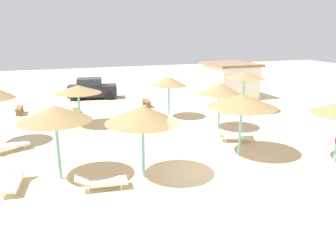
{
  "coord_description": "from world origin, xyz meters",
  "views": [
    {
      "loc": [
        -5.36,
        -12.3,
        5.84
      ],
      "look_at": [
        0.0,
        3.0,
        1.2
      ],
      "focal_mm": 37.15,
      "sensor_mm": 36.0,
      "label": 1
    }
  ],
  "objects_px": {
    "lounger_2": "(234,136)",
    "bench_1": "(77,112)",
    "lounger_0": "(161,120)",
    "parasol_7": "(78,89)",
    "parasol_2": "(242,101)",
    "lounger_4": "(100,182)",
    "bench_2": "(19,109)",
    "lounger_3": "(7,146)",
    "parasol_6": "(220,88)",
    "lounger_1": "(12,180)",
    "parasol_1": "(55,113)",
    "parked_car": "(92,89)",
    "parasol_0": "(169,81)",
    "parasol_5": "(245,75)",
    "bench_0": "(146,102)",
    "beach_cabana": "(230,80)",
    "parasol_4": "(143,114)"
  },
  "relations": [
    {
      "from": "lounger_0",
      "to": "lounger_2",
      "type": "xyz_separation_m",
      "value": [
        2.65,
        -4.27,
        -0.01
      ]
    },
    {
      "from": "parasol_1",
      "to": "parasol_6",
      "type": "xyz_separation_m",
      "value": [
        9.2,
        4.25,
        -0.26
      ]
    },
    {
      "from": "parasol_4",
      "to": "beach_cabana",
      "type": "height_order",
      "value": "parasol_4"
    },
    {
      "from": "lounger_2",
      "to": "lounger_4",
      "type": "xyz_separation_m",
      "value": [
        -7.5,
        -3.33,
        -0.0
      ]
    },
    {
      "from": "parasol_5",
      "to": "lounger_0",
      "type": "height_order",
      "value": "parasol_5"
    },
    {
      "from": "parasol_1",
      "to": "bench_0",
      "type": "relative_size",
      "value": 1.97
    },
    {
      "from": "bench_2",
      "to": "parked_car",
      "type": "distance_m",
      "value": 6.73
    },
    {
      "from": "lounger_0",
      "to": "lounger_2",
      "type": "relative_size",
      "value": 0.98
    },
    {
      "from": "parasol_6",
      "to": "lounger_2",
      "type": "height_order",
      "value": "parasol_6"
    },
    {
      "from": "parasol_7",
      "to": "parasol_5",
      "type": "bearing_deg",
      "value": -0.05
    },
    {
      "from": "lounger_0",
      "to": "bench_1",
      "type": "distance_m",
      "value": 6.0
    },
    {
      "from": "parasol_1",
      "to": "lounger_1",
      "type": "xyz_separation_m",
      "value": [
        -1.73,
        -0.26,
        -2.36
      ]
    },
    {
      "from": "parasol_2",
      "to": "parasol_5",
      "type": "distance_m",
      "value": 8.96
    },
    {
      "from": "parasol_1",
      "to": "lounger_0",
      "type": "relative_size",
      "value": 1.52
    },
    {
      "from": "parked_car",
      "to": "lounger_0",
      "type": "bearing_deg",
      "value": -73.53
    },
    {
      "from": "lounger_0",
      "to": "lounger_1",
      "type": "xyz_separation_m",
      "value": [
        -7.95,
        -6.38,
        0.01
      ]
    },
    {
      "from": "parasol_5",
      "to": "lounger_0",
      "type": "bearing_deg",
      "value": -167.39
    },
    {
      "from": "lounger_4",
      "to": "lounger_2",
      "type": "bearing_deg",
      "value": 23.93
    },
    {
      "from": "bench_0",
      "to": "beach_cabana",
      "type": "relative_size",
      "value": 0.35
    },
    {
      "from": "parasol_4",
      "to": "lounger_0",
      "type": "height_order",
      "value": "parasol_4"
    },
    {
      "from": "beach_cabana",
      "to": "parasol_6",
      "type": "bearing_deg",
      "value": -122.58
    },
    {
      "from": "parasol_0",
      "to": "parasol_2",
      "type": "distance_m",
      "value": 7.73
    },
    {
      "from": "parasol_7",
      "to": "bench_1",
      "type": "distance_m",
      "value": 3.0
    },
    {
      "from": "parked_car",
      "to": "beach_cabana",
      "type": "distance_m",
      "value": 11.75
    },
    {
      "from": "lounger_2",
      "to": "bench_1",
      "type": "height_order",
      "value": "lounger_2"
    },
    {
      "from": "lounger_0",
      "to": "lounger_4",
      "type": "distance_m",
      "value": 9.01
    },
    {
      "from": "lounger_0",
      "to": "bench_1",
      "type": "xyz_separation_m",
      "value": [
        -4.65,
        3.8,
        0.03
      ]
    },
    {
      "from": "bench_2",
      "to": "beach_cabana",
      "type": "xyz_separation_m",
      "value": [
        16.78,
        0.76,
        1.13
      ]
    },
    {
      "from": "parasol_1",
      "to": "lounger_1",
      "type": "distance_m",
      "value": 2.94
    },
    {
      "from": "parasol_7",
      "to": "lounger_3",
      "type": "height_order",
      "value": "parasol_7"
    },
    {
      "from": "bench_0",
      "to": "lounger_0",
      "type": "bearing_deg",
      "value": -96.36
    },
    {
      "from": "parasol_2",
      "to": "lounger_3",
      "type": "bearing_deg",
      "value": 158.75
    },
    {
      "from": "beach_cabana",
      "to": "parasol_0",
      "type": "bearing_deg",
      "value": -145.43
    },
    {
      "from": "bench_2",
      "to": "parked_car",
      "type": "relative_size",
      "value": 0.36
    },
    {
      "from": "parasol_4",
      "to": "lounger_2",
      "type": "xyz_separation_m",
      "value": [
        5.7,
        2.83,
        -2.31
      ]
    },
    {
      "from": "parasol_2",
      "to": "lounger_3",
      "type": "height_order",
      "value": "parasol_2"
    },
    {
      "from": "parasol_1",
      "to": "bench_0",
      "type": "height_order",
      "value": "parasol_1"
    },
    {
      "from": "lounger_2",
      "to": "bench_2",
      "type": "height_order",
      "value": "lounger_2"
    },
    {
      "from": "lounger_3",
      "to": "parasol_0",
      "type": "bearing_deg",
      "value": 20.97
    },
    {
      "from": "lounger_2",
      "to": "beach_cabana",
      "type": "distance_m",
      "value": 12.39
    },
    {
      "from": "lounger_0",
      "to": "parasol_1",
      "type": "bearing_deg",
      "value": -135.41
    },
    {
      "from": "parasol_2",
      "to": "lounger_2",
      "type": "height_order",
      "value": "parasol_2"
    },
    {
      "from": "lounger_2",
      "to": "lounger_4",
      "type": "height_order",
      "value": "lounger_2"
    },
    {
      "from": "lounger_0",
      "to": "beach_cabana",
      "type": "height_order",
      "value": "beach_cabana"
    },
    {
      "from": "parasol_2",
      "to": "beach_cabana",
      "type": "relative_size",
      "value": 0.74
    },
    {
      "from": "lounger_0",
      "to": "parasol_4",
      "type": "bearing_deg",
      "value": -113.25
    },
    {
      "from": "lounger_0",
      "to": "lounger_3",
      "type": "bearing_deg",
      "value": -166.2
    },
    {
      "from": "parasol_2",
      "to": "lounger_3",
      "type": "relative_size",
      "value": 1.63
    },
    {
      "from": "lounger_4",
      "to": "lounger_0",
      "type": "bearing_deg",
      "value": 57.44
    },
    {
      "from": "lounger_4",
      "to": "bench_0",
      "type": "relative_size",
      "value": 1.3
    }
  ]
}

